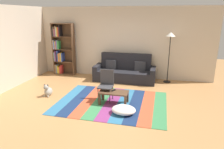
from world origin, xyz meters
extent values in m
plane|color=#B27F4C|center=(0.00, 0.00, 0.00)|extent=(14.00, 14.00, 0.00)
cube|color=beige|center=(0.00, 2.55, 1.35)|extent=(6.80, 0.10, 2.70)
cube|color=beige|center=(-3.40, 0.75, 1.35)|extent=(0.10, 5.50, 2.70)
cube|color=teal|center=(-1.15, -0.06, 0.01)|extent=(0.34, 2.27, 0.01)
cube|color=navy|center=(-0.81, -0.06, 0.01)|extent=(0.34, 2.27, 0.01)
cube|color=#C64C2D|center=(-0.47, -0.06, 0.01)|extent=(0.34, 2.27, 0.01)
cube|color=#387F4C|center=(-0.14, -0.06, 0.01)|extent=(0.34, 2.27, 0.01)
cube|color=#843370|center=(0.20, -0.06, 0.01)|extent=(0.34, 2.27, 0.01)
cube|color=teal|center=(0.53, -0.06, 0.01)|extent=(0.34, 2.27, 0.01)
cube|color=navy|center=(0.87, -0.06, 0.01)|extent=(0.34, 2.27, 0.01)
cube|color=#C64C2D|center=(1.21, -0.06, 0.01)|extent=(0.34, 2.27, 0.01)
cube|color=#387F4C|center=(1.54, -0.06, 0.01)|extent=(0.34, 2.27, 0.01)
cube|color=black|center=(0.19, 1.95, 0.20)|extent=(1.90, 0.80, 0.40)
cube|color=black|center=(0.19, 2.25, 0.70)|extent=(1.90, 0.20, 0.60)
cube|color=black|center=(-0.85, 1.95, 0.28)|extent=(0.18, 0.80, 0.56)
cube|color=black|center=(1.23, 1.95, 0.28)|extent=(0.18, 0.80, 0.56)
cube|color=#333338|center=(-0.36, 2.13, 0.56)|extent=(0.42, 0.19, 0.36)
cube|color=#333338|center=(0.74, 2.13, 0.56)|extent=(0.42, 0.19, 0.36)
cube|color=brown|center=(-2.83, 2.30, 1.04)|extent=(0.04, 0.28, 2.08)
cube|color=brown|center=(-1.97, 2.30, 1.04)|extent=(0.04, 0.28, 2.08)
cube|color=brown|center=(-2.40, 2.43, 1.04)|extent=(0.90, 0.01, 2.08)
cube|color=brown|center=(-2.40, 2.30, 0.02)|extent=(0.86, 0.28, 0.02)
cube|color=brown|center=(-2.40, 2.30, 0.53)|extent=(0.86, 0.28, 0.02)
cube|color=brown|center=(-2.40, 2.30, 1.04)|extent=(0.86, 0.28, 0.02)
cube|color=brown|center=(-2.40, 2.30, 1.55)|extent=(0.86, 0.28, 0.02)
cube|color=brown|center=(-2.40, 2.30, 2.06)|extent=(0.86, 0.28, 0.02)
cube|color=#8C6647|center=(-2.79, 2.26, 0.21)|extent=(0.05, 0.18, 0.36)
cube|color=#668C99|center=(-2.73, 2.26, 0.21)|extent=(0.04, 0.17, 0.36)
cube|color=gold|center=(-2.69, 2.29, 0.19)|extent=(0.03, 0.23, 0.32)
cube|color=gold|center=(-2.64, 2.30, 0.16)|extent=(0.05, 0.26, 0.27)
cube|color=red|center=(-2.58, 2.29, 0.18)|extent=(0.05, 0.23, 0.30)
cube|color=red|center=(-2.53, 2.26, 0.21)|extent=(0.03, 0.19, 0.36)
cube|color=#668C99|center=(-2.79, 2.26, 0.72)|extent=(0.04, 0.17, 0.37)
cube|color=purple|center=(-2.75, 2.26, 0.75)|extent=(0.03, 0.18, 0.42)
cube|color=black|center=(-2.70, 2.29, 0.73)|extent=(0.04, 0.24, 0.39)
cube|color=#334CB2|center=(-2.65, 2.29, 0.76)|extent=(0.04, 0.24, 0.45)
cube|color=orange|center=(-2.61, 2.26, 0.70)|extent=(0.04, 0.19, 0.32)
cube|color=#8C6647|center=(-2.56, 2.30, 0.71)|extent=(0.05, 0.25, 0.35)
cube|color=gold|center=(-2.51, 2.26, 0.72)|extent=(0.04, 0.19, 0.37)
cube|color=#334CB2|center=(-2.47, 2.30, 0.72)|extent=(0.04, 0.26, 0.36)
cube|color=silver|center=(-2.80, 2.28, 1.23)|extent=(0.03, 0.22, 0.37)
cube|color=#334CB2|center=(-2.76, 2.29, 1.19)|extent=(0.04, 0.24, 0.29)
cube|color=gold|center=(-2.72, 2.26, 1.21)|extent=(0.03, 0.18, 0.32)
cube|color=purple|center=(-2.68, 2.28, 1.22)|extent=(0.03, 0.23, 0.34)
cube|color=#668C99|center=(-2.64, 2.26, 1.23)|extent=(0.04, 0.19, 0.37)
cube|color=green|center=(-2.58, 2.27, 1.21)|extent=(0.05, 0.20, 0.33)
cube|color=black|center=(-2.79, 2.29, 1.73)|extent=(0.05, 0.23, 0.34)
cube|color=#8C6647|center=(-2.74, 2.25, 1.75)|extent=(0.03, 0.16, 0.38)
cube|color=purple|center=(-2.71, 2.28, 1.70)|extent=(0.03, 0.23, 0.29)
cube|color=#8C6647|center=(-2.67, 2.26, 1.76)|extent=(0.03, 0.17, 0.40)
cube|color=silver|center=(-2.63, 2.27, 1.74)|extent=(0.03, 0.19, 0.36)
cube|color=gold|center=(-2.59, 2.27, 1.74)|extent=(0.04, 0.19, 0.36)
cube|color=red|center=(-2.54, 2.28, 1.74)|extent=(0.04, 0.21, 0.36)
cube|color=black|center=(-2.49, 2.30, 1.77)|extent=(0.05, 0.26, 0.43)
cube|color=#513826|center=(0.27, -0.12, 0.34)|extent=(0.80, 0.43, 0.04)
cube|color=#513826|center=(-0.09, -0.30, 0.17)|extent=(0.06, 0.06, 0.32)
cube|color=#513826|center=(0.63, -0.30, 0.17)|extent=(0.06, 0.06, 0.32)
cube|color=#513826|center=(-0.09, 0.05, 0.17)|extent=(0.06, 0.06, 0.32)
cube|color=#513826|center=(0.63, 0.05, 0.17)|extent=(0.06, 0.06, 0.32)
ellipsoid|color=white|center=(0.65, -0.65, 0.11)|extent=(0.61, 0.50, 0.20)
ellipsoid|color=#9E998E|center=(-1.82, -0.02, 0.13)|extent=(0.22, 0.30, 0.26)
sphere|color=#9E998E|center=(-1.82, -0.13, 0.30)|extent=(0.15, 0.15, 0.15)
ellipsoid|color=#474440|center=(-1.82, -0.19, 0.29)|extent=(0.06, 0.07, 0.05)
ellipsoid|color=#474440|center=(-1.87, -0.11, 0.36)|extent=(0.05, 0.04, 0.08)
ellipsoid|color=#474440|center=(-1.77, -0.11, 0.36)|extent=(0.05, 0.04, 0.08)
sphere|color=#9E998E|center=(-1.88, -0.16, 0.03)|extent=(0.06, 0.06, 0.06)
sphere|color=#9E998E|center=(-1.76, -0.16, 0.03)|extent=(0.06, 0.06, 0.06)
cylinder|color=black|center=(1.75, 2.20, 0.01)|extent=(0.26, 0.26, 0.02)
cylinder|color=black|center=(1.75, 2.20, 0.85)|extent=(0.03, 0.03, 1.65)
cone|color=white|center=(1.75, 2.20, 1.75)|extent=(0.32, 0.32, 0.14)
cube|color=black|center=(0.25, -0.06, 0.37)|extent=(0.11, 0.15, 0.02)
cube|color=#38383D|center=(0.00, 0.00, 0.44)|extent=(0.40, 0.40, 0.03)
cube|color=#38383D|center=(0.00, 0.18, 0.68)|extent=(0.40, 0.03, 0.44)
cylinder|color=#38383D|center=(-0.17, -0.17, 0.21)|extent=(0.02, 0.02, 0.42)
cylinder|color=#38383D|center=(0.17, -0.17, 0.21)|extent=(0.02, 0.02, 0.42)
cylinder|color=#38383D|center=(-0.17, 0.17, 0.21)|extent=(0.02, 0.02, 0.42)
cylinder|color=#38383D|center=(0.17, 0.17, 0.21)|extent=(0.02, 0.02, 0.42)
camera|label=1|loc=(1.48, -5.22, 2.41)|focal=32.65mm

